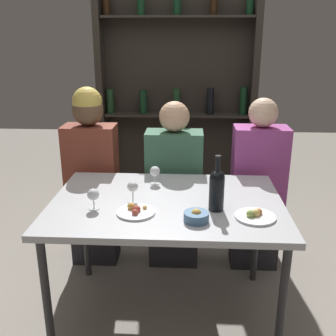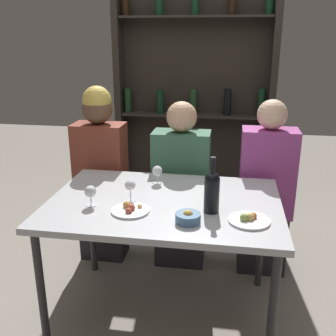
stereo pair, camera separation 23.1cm
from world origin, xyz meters
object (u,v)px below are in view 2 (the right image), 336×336
at_px(food_plate_1, 249,219).
at_px(seated_person_center, 181,191).
at_px(wine_glass_1, 90,192).
at_px(food_plate_0, 130,210).
at_px(wine_glass_0, 130,186).
at_px(wine_glass_2, 157,172).
at_px(seated_person_left, 101,176).
at_px(snack_bowl, 188,217).
at_px(wine_bottle, 212,190).
at_px(seated_person_right, 265,194).

bearing_deg(food_plate_1, seated_person_center, 118.87).
xyz_separation_m(wine_glass_1, seated_person_center, (0.41, 0.75, -0.26)).
bearing_deg(food_plate_0, food_plate_1, -2.03).
xyz_separation_m(wine_glass_0, wine_glass_2, (0.10, 0.30, -0.01)).
relative_size(wine_glass_2, seated_person_left, 0.09).
xyz_separation_m(snack_bowl, seated_person_left, (-0.75, 0.87, -0.13)).
bearing_deg(seated_person_center, wine_glass_1, -118.47).
relative_size(wine_glass_1, wine_glass_2, 1.01).
distance_m(food_plate_1, snack_bowl, 0.31).
height_order(food_plate_0, food_plate_1, food_plate_1).
distance_m(food_plate_0, seated_person_left, 0.91).
height_order(food_plate_1, seated_person_center, seated_person_center).
xyz_separation_m(wine_glass_2, food_plate_0, (-0.06, -0.44, -0.07)).
relative_size(wine_bottle, wine_glass_1, 2.63).
bearing_deg(seated_person_left, snack_bowl, -49.28).
distance_m(wine_glass_2, seated_person_right, 0.83).
relative_size(wine_bottle, seated_person_right, 0.24).
relative_size(wine_glass_1, seated_person_center, 0.09).
distance_m(wine_glass_1, food_plate_1, 0.86).
bearing_deg(wine_glass_0, seated_person_center, 72.42).
xyz_separation_m(wine_glass_2, food_plate_1, (0.56, -0.47, -0.07)).
relative_size(snack_bowl, seated_person_right, 0.10).
bearing_deg(seated_person_left, wine_bottle, -40.24).
distance_m(wine_bottle, wine_glass_1, 0.66).
bearing_deg(wine_glass_2, snack_bowl, -64.05).
distance_m(wine_bottle, food_plate_1, 0.24).
xyz_separation_m(wine_glass_0, snack_bowl, (0.35, -0.22, -0.06)).
bearing_deg(wine_bottle, snack_bowl, -126.92).
bearing_deg(wine_glass_2, food_plate_1, -39.96).
bearing_deg(wine_glass_2, seated_person_right, 26.01).
bearing_deg(seated_person_right, food_plate_1, -100.81).
height_order(wine_bottle, wine_glass_1, wine_bottle).
relative_size(food_plate_1, seated_person_left, 0.16).
xyz_separation_m(seated_person_left, seated_person_right, (1.20, 0.00, -0.06)).
relative_size(food_plate_0, seated_person_left, 0.15).
distance_m(snack_bowl, seated_person_center, 0.90).
relative_size(wine_glass_0, snack_bowl, 0.98).
height_order(wine_glass_2, seated_person_right, seated_person_right).
bearing_deg(wine_glass_1, food_plate_0, -10.55).
xyz_separation_m(wine_glass_2, seated_person_right, (0.71, 0.35, -0.25)).
distance_m(wine_glass_0, wine_glass_2, 0.32).
relative_size(seated_person_center, seated_person_right, 0.98).
bearing_deg(seated_person_center, seated_person_right, 0.00).
bearing_deg(food_plate_0, snack_bowl, -13.62).
relative_size(seated_person_left, seated_person_center, 1.08).
bearing_deg(snack_bowl, seated_person_right, 62.20).
bearing_deg(snack_bowl, seated_person_left, 130.72).
bearing_deg(seated_person_left, food_plate_1, -37.76).
bearing_deg(seated_person_right, wine_glass_2, -153.99).
bearing_deg(seated_person_right, wine_glass_1, -143.46).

